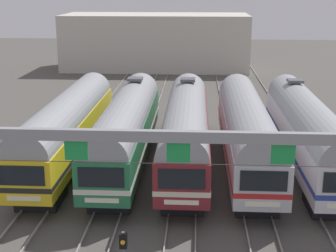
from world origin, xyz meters
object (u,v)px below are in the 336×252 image
object	(u,v)px
catenary_gantry	(178,162)
commuter_train_stainless	(246,129)
commuter_train_maroon	(186,128)
commuter_train_silver	(307,130)
commuter_train_green	(126,127)
commuter_train_yellow	(68,126)

from	to	relation	value
catenary_gantry	commuter_train_stainless	bearing A→B (deg)	73.70
commuter_train_maroon	commuter_train_stainless	world-z (taller)	commuter_train_maroon
commuter_train_stainless	commuter_train_silver	distance (m)	3.95
commuter_train_maroon	catenary_gantry	size ratio (longest dim) A/B	0.86
commuter_train_green	catenary_gantry	size ratio (longest dim) A/B	0.86
commuter_train_yellow	commuter_train_maroon	distance (m)	7.89
commuter_train_green	catenary_gantry	bearing A→B (deg)	-73.71
commuter_train_green	commuter_train_silver	distance (m)	11.84
commuter_train_maroon	catenary_gantry	distance (m)	13.74
commuter_train_green	commuter_train_silver	bearing A→B (deg)	0.00
commuter_train_stainless	commuter_train_silver	world-z (taller)	commuter_train_silver
commuter_train_green	commuter_train_stainless	xyz separation A→B (m)	(7.89, -0.00, -0.00)
commuter_train_yellow	commuter_train_green	distance (m)	3.95
commuter_train_silver	commuter_train_yellow	bearing A→B (deg)	-179.98
commuter_train_stainless	commuter_train_maroon	bearing A→B (deg)	179.94
commuter_train_yellow	commuter_train_stainless	distance (m)	11.84
commuter_train_green	commuter_train_silver	world-z (taller)	same
catenary_gantry	commuter_train_silver	bearing A→B (deg)	59.69
commuter_train_maroon	commuter_train_stainless	bearing A→B (deg)	-0.06
commuter_train_maroon	catenary_gantry	xyz separation A→B (m)	(0.00, -13.50, 2.54)
commuter_train_green	commuter_train_maroon	xyz separation A→B (m)	(3.95, 0.00, 0.00)
commuter_train_yellow	catenary_gantry	distance (m)	15.84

